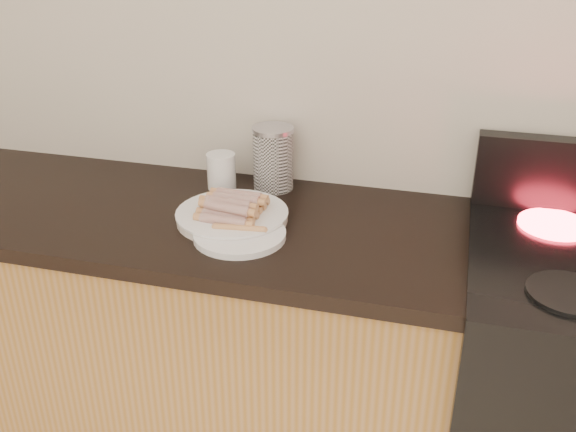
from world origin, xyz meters
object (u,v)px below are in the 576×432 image
(main_plate, at_px, (232,217))
(canister, at_px, (273,158))
(mug, at_px, (221,171))
(side_plate, at_px, (240,235))

(main_plate, height_order, canister, canister)
(canister, xyz_separation_m, mug, (-0.15, -0.04, -0.04))
(side_plate, distance_m, mug, 0.33)
(side_plate, relative_size, canister, 1.25)
(side_plate, relative_size, mug, 2.22)
(mug, bearing_deg, canister, 14.74)
(main_plate, distance_m, mug, 0.23)
(main_plate, bearing_deg, canister, 79.42)
(mug, bearing_deg, side_plate, -61.76)
(main_plate, bearing_deg, mug, 117.40)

